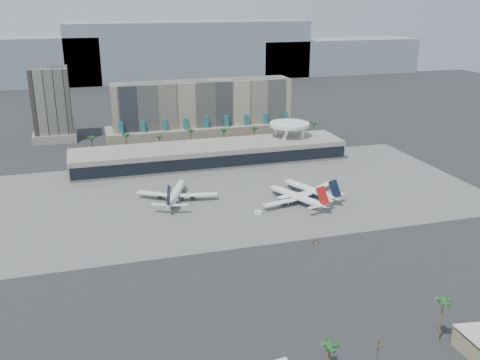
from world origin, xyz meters
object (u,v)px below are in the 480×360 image
object	(u,v)px
airliner_right	(310,190)
taxiway_sign	(316,242)
service_vehicle_a	(175,200)
airliner_centre	(296,197)
service_vehicle_b	(258,212)
airliner_left	(176,193)
utility_pole	(378,354)

from	to	relation	value
airliner_right	taxiway_sign	world-z (taller)	airliner_right
service_vehicle_a	taxiway_sign	world-z (taller)	service_vehicle_a
airliner_centre	service_vehicle_b	world-z (taller)	airliner_centre
airliner_left	service_vehicle_b	world-z (taller)	airliner_left
airliner_left	airliner_right	world-z (taller)	airliner_left
airliner_left	service_vehicle_b	bearing A→B (deg)	-20.00
airliner_centre	service_vehicle_b	size ratio (longest dim) A/B	11.06
utility_pole	service_vehicle_a	world-z (taller)	utility_pole
airliner_right	airliner_centre	bearing A→B (deg)	-167.45
airliner_centre	service_vehicle_b	xyz separation A→B (m)	(-22.90, -8.23, -2.71)
service_vehicle_b	airliner_right	bearing A→B (deg)	46.34
utility_pole	airliner_left	bearing A→B (deg)	101.31
airliner_right	service_vehicle_b	size ratio (longest dim) A/B	10.87
airliner_left	utility_pole	bearing A→B (deg)	-58.36
service_vehicle_b	utility_pole	bearing A→B (deg)	-71.23
utility_pole	service_vehicle_a	xyz separation A→B (m)	(-30.61, 146.30, -6.16)
utility_pole	airliner_left	size ratio (longest dim) A/B	0.29
airliner_centre	utility_pole	bearing A→B (deg)	-126.06
airliner_right	service_vehicle_a	distance (m)	70.07
service_vehicle_b	taxiway_sign	size ratio (longest dim) A/B	1.61
airliner_left	airliner_centre	xyz separation A→B (m)	(57.54, -21.18, -0.18)
airliner_right	service_vehicle_b	xyz separation A→B (m)	(-33.49, -15.75, -2.62)
utility_pole	airliner_centre	bearing A→B (deg)	77.65
utility_pole	service_vehicle_b	bearing A→B (deg)	87.61
airliner_right	service_vehicle_a	world-z (taller)	airliner_right
airliner_left	airliner_centre	bearing A→B (deg)	0.13
utility_pole	airliner_centre	size ratio (longest dim) A/B	0.31
airliner_left	service_vehicle_b	size ratio (longest dim) A/B	11.85
airliner_left	taxiway_sign	distance (m)	82.36
airliner_centre	airliner_left	bearing A→B (deg)	136.09
utility_pole	service_vehicle_b	xyz separation A→B (m)	(4.96, 118.95, -6.24)
airliner_left	service_vehicle_a	distance (m)	3.61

